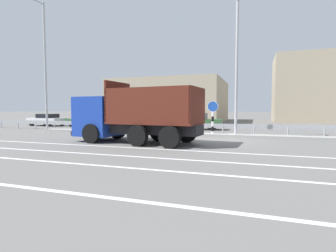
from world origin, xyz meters
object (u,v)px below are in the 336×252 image
Objects in this scene: dump_truck at (123,119)px; parked_car_2 at (137,120)px; street_lamp_1 at (237,61)px; street_lamp_0 at (44,61)px; parked_car_1 at (89,120)px; parked_car_3 at (197,121)px; parked_car_0 at (47,120)px; median_road_sign at (213,118)px.

dump_truck reaches higher than parked_car_2.
street_lamp_0 is at bearing -179.64° from street_lamp_1.
parked_car_3 is at bearing -88.27° from parked_car_1.
street_lamp_0 is 2.38× the size of parked_car_3.
parked_car_2 reaches higher than parked_car_0.
dump_truck reaches higher than parked_car_3.
parked_car_2 is (-3.72, 9.71, -0.49)m from dump_truck.
street_lamp_1 reaches higher than parked_car_0.
street_lamp_0 reaches higher than dump_truck.
parked_car_2 is (-8.00, 5.12, -0.45)m from median_road_sign.
street_lamp_1 is at bearing 33.80° from parked_car_3.
dump_truck is 1.65× the size of parked_car_3.
street_lamp_0 is at bearing 179.32° from parked_car_1.
median_road_sign is 0.56× the size of parked_car_0.
parked_car_3 is at bearing 26.14° from street_lamp_0.
parked_car_2 is 0.97× the size of parked_car_3.
median_road_sign is 14.67m from parked_car_1.
parked_car_0 is 0.99× the size of parked_car_2.
street_lamp_0 is 8.98m from parked_car_0.
street_lamp_0 is at bearing -132.82° from parked_car_0.
median_road_sign reaches higher than parked_car_0.
dump_truck is 6.27m from median_road_sign.
parked_car_0 is (-18.83, 5.25, -0.56)m from median_road_sign.
parked_car_1 is 1.10× the size of parked_car_3.
parked_car_2 reaches higher than parked_car_1.
dump_truck reaches higher than parked_car_1.
street_lamp_0 is 2.45× the size of parked_car_2.
street_lamp_1 is 7.90m from parked_car_3.
median_road_sign is at bearing 0.88° from street_lamp_0.
median_road_sign reaches higher than parked_car_1.
parked_car_3 is (5.74, 0.35, -0.05)m from parked_car_2.
median_road_sign is 19.56m from parked_car_0.
dump_truck reaches higher than parked_car_0.
dump_truck is 8.14m from street_lamp_1.
street_lamp_1 reaches higher than parked_car_1.
street_lamp_0 is 1.18× the size of street_lamp_1.
street_lamp_1 is at bearing -4.44° from median_road_sign.
median_road_sign reaches higher than parked_car_2.
parked_car_0 is 5.25m from parked_car_1.
parked_car_1 is at bearing 90.55° from parked_car_2.
parked_car_1 is (5.24, 0.23, 0.00)m from parked_car_0.
parked_car_1 is 11.34m from parked_car_3.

